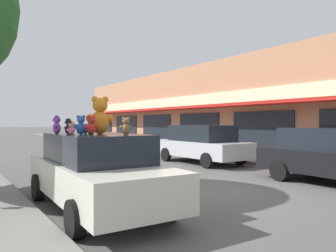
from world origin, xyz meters
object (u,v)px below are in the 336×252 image
teddy_bear_brown (126,126)px  parked_car_far_center (201,143)px  teddy_bear_giant (100,116)px  teddy_bear_black (68,127)px  teddy_bear_green (85,129)px  teddy_bear_yellow (72,127)px  teddy_bear_blue (81,125)px  teddy_bear_purple (57,125)px  teddy_bear_pink (71,129)px  plush_art_car (96,170)px  teddy_bear_teal (91,126)px  teddy_bear_red (91,125)px

teddy_bear_brown → parked_car_far_center: 8.54m
teddy_bear_giant → teddy_bear_black: bearing=1.1°
teddy_bear_green → teddy_bear_yellow: teddy_bear_yellow is taller
teddy_bear_blue → parked_car_far_center: bearing=-132.1°
teddy_bear_blue → teddy_bear_purple: bearing=-47.2°
teddy_bear_purple → teddy_bear_yellow: bearing=150.4°
teddy_bear_pink → teddy_bear_purple: 0.68m
teddy_bear_brown → teddy_bear_purple: size_ratio=0.90×
teddy_bear_yellow → teddy_bear_blue: bearing=52.7°
plush_art_car → teddy_bear_brown: (0.33, -0.71, 0.92)m
plush_art_car → teddy_bear_giant: (0.05, -0.10, 1.12)m
teddy_bear_black → teddy_bear_teal: size_ratio=1.04×
teddy_bear_black → teddy_bear_giant: bearing=121.2°
teddy_bear_green → teddy_bear_blue: (-0.21, -0.34, 0.08)m
plush_art_car → teddy_bear_teal: bearing=79.0°
plush_art_car → teddy_bear_teal: teddy_bear_teal is taller
parked_car_far_center → teddy_bear_giant: bearing=-144.3°
teddy_bear_blue → parked_car_far_center: (7.17, 4.85, -0.88)m
teddy_bear_blue → teddy_bear_purple: size_ratio=1.00×
teddy_bear_black → teddy_bear_teal: teddy_bear_black is taller
teddy_bear_teal → teddy_bear_blue: bearing=73.7°
teddy_bear_giant → teddy_bear_purple: 0.94m
teddy_bear_teal → teddy_bear_brown: teddy_bear_brown is taller
teddy_bear_purple → parked_car_far_center: teddy_bear_purple is taller
teddy_bear_giant → teddy_bear_black: teddy_bear_giant is taller
teddy_bear_giant → teddy_bear_brown: size_ratio=2.23×
teddy_bear_yellow → parked_car_far_center: bearing=178.7°
teddy_bear_green → teddy_bear_teal: bearing=-98.4°
plush_art_car → teddy_bear_purple: (-0.66, 0.49, 0.94)m
plush_art_car → parked_car_far_center: 8.33m
teddy_bear_red → parked_car_far_center: size_ratio=0.08×
teddy_bear_red → teddy_bear_yellow: 1.09m
teddy_bear_teal → teddy_bear_red: teddy_bear_red is taller
teddy_bear_green → teddy_bear_brown: 1.07m
teddy_bear_brown → teddy_bear_blue: 0.92m
teddy_bear_giant → parked_car_far_center: bearing=-134.2°
teddy_bear_giant → teddy_bear_yellow: size_ratio=2.91×
teddy_bear_black → teddy_bear_blue: size_ratio=0.83×
teddy_bear_teal → teddy_bear_yellow: bearing=16.1°
teddy_bear_green → teddy_bear_brown: teddy_bear_brown is taller
teddy_bear_green → teddy_bear_purple: bearing=-0.9°
teddy_bear_blue → plush_art_car: bearing=-153.0°
teddy_bear_pink → teddy_bear_yellow: 0.99m
parked_car_far_center → teddy_bear_black: bearing=-147.2°
teddy_bear_black → teddy_bear_yellow: teddy_bear_black is taller
plush_art_car → teddy_bear_green: teddy_bear_green is taller
teddy_bear_giant → teddy_bear_pink: (-0.63, -0.08, -0.26)m
plush_art_car → teddy_bear_green: (-0.13, 0.26, 0.86)m
teddy_bear_green → teddy_bear_teal: 0.59m
teddy_bear_purple → teddy_bear_blue: bearing=56.7°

